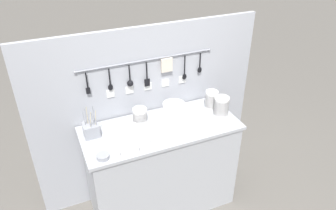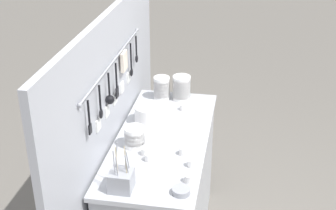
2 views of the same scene
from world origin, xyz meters
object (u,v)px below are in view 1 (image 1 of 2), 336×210
(cutlery_caddy, at_px, (91,130))
(cup_back_left, at_px, (137,149))
(steel_mixing_bowl, at_px, (103,156))
(cup_centre, at_px, (134,127))
(bowl_stack_wide_centre, at_px, (221,106))
(bowl_stack_back_corner, at_px, (140,115))
(cup_beside_plates, at_px, (148,140))
(cup_edge_far, at_px, (117,154))
(cup_edge_near, at_px, (206,119))
(cup_by_caddy, at_px, (129,131))
(plate_stack, at_px, (174,110))
(cup_mid_row, at_px, (154,116))
(bowl_stack_tall_left, at_px, (212,100))

(cutlery_caddy, xyz_separation_m, cup_back_left, (0.28, -0.35, -0.04))
(steel_mixing_bowl, height_order, cup_centre, cup_centre)
(bowl_stack_wide_centre, xyz_separation_m, steel_mixing_bowl, (-1.15, -0.17, -0.08))
(bowl_stack_back_corner, bearing_deg, bowl_stack_wide_centre, -14.65)
(cup_beside_plates, distance_m, cup_centre, 0.23)
(bowl_stack_back_corner, height_order, cup_edge_far, bowl_stack_back_corner)
(cup_back_left, relative_size, cup_edge_near, 1.00)
(cup_beside_plates, relative_size, cup_centre, 1.00)
(cup_beside_plates, xyz_separation_m, cup_by_caddy, (-0.10, 0.19, 0.00))
(cup_edge_near, bearing_deg, cup_centre, 166.77)
(bowl_stack_back_corner, bearing_deg, cup_edge_near, -23.17)
(bowl_stack_back_corner, bearing_deg, cup_back_left, -112.89)
(cup_centre, bearing_deg, steel_mixing_bowl, -141.24)
(steel_mixing_bowl, bearing_deg, plate_stack, 24.00)
(cup_mid_row, bearing_deg, cup_by_caddy, -154.79)
(bowl_stack_back_corner, distance_m, cup_centre, 0.13)
(cup_mid_row, bearing_deg, cup_back_left, -127.22)
(bowl_stack_back_corner, relative_size, cup_mid_row, 2.77)
(cup_beside_plates, relative_size, cup_by_caddy, 1.00)
(bowl_stack_back_corner, relative_size, cup_edge_far, 2.77)
(bowl_stack_tall_left, distance_m, cup_centre, 0.79)
(cup_centre, bearing_deg, bowl_stack_back_corner, 45.60)
(bowl_stack_back_corner, xyz_separation_m, cup_edge_near, (0.54, -0.23, -0.04))
(bowl_stack_back_corner, relative_size, cup_centre, 2.77)
(cup_edge_near, bearing_deg, cutlery_caddy, 168.68)
(bowl_stack_wide_centre, distance_m, plate_stack, 0.43)
(cup_edge_far, xyz_separation_m, cup_by_caddy, (0.17, 0.26, 0.00))
(bowl_stack_back_corner, xyz_separation_m, bowl_stack_wide_centre, (0.72, -0.19, 0.03))
(cup_by_caddy, bearing_deg, bowl_stack_wide_centre, -4.35)
(steel_mixing_bowl, distance_m, cutlery_caddy, 0.33)
(cutlery_caddy, bearing_deg, plate_stack, 0.49)
(cup_edge_near, bearing_deg, cup_edge_far, -169.80)
(bowl_stack_back_corner, distance_m, cup_edge_far, 0.50)
(plate_stack, bearing_deg, cup_edge_far, -150.61)
(cutlery_caddy, bearing_deg, cup_edge_far, -70.45)
(cutlery_caddy, bearing_deg, bowl_stack_back_corner, 4.51)
(cutlery_caddy, xyz_separation_m, cup_edge_near, (0.98, -0.20, -0.04))
(cup_edge_far, xyz_separation_m, cup_centre, (0.23, 0.30, 0.00))
(bowl_stack_back_corner, relative_size, steel_mixing_bowl, 1.35)
(cup_mid_row, bearing_deg, bowl_stack_tall_left, -5.03)
(cup_by_caddy, bearing_deg, cutlery_caddy, 163.54)
(cup_back_left, height_order, cup_by_caddy, same)
(cup_edge_far, bearing_deg, plate_stack, 29.39)
(cup_mid_row, xyz_separation_m, cup_beside_plates, (-0.18, -0.32, 0.00))
(plate_stack, height_order, cup_centre, plate_stack)
(cutlery_caddy, relative_size, cup_mid_row, 5.62)
(plate_stack, xyz_separation_m, cup_by_caddy, (-0.46, -0.09, -0.04))
(cup_back_left, distance_m, cup_by_caddy, 0.26)
(cutlery_caddy, relative_size, cup_back_left, 5.62)
(cup_centre, height_order, cup_edge_near, same)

